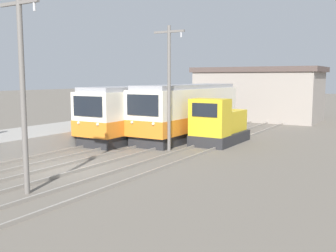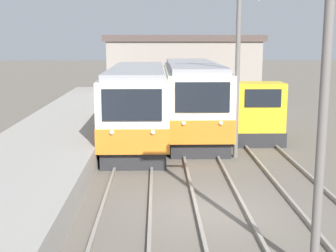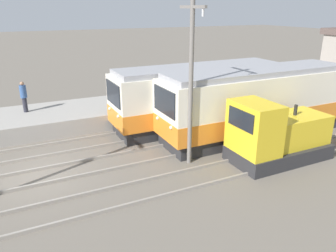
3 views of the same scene
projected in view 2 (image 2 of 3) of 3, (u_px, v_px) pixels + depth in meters
ground_plane at (214, 212)px, 13.80m from camera, size 200.00×200.00×0.00m
platform_left at (0, 198)px, 13.56m from camera, size 4.50×54.00×0.98m
track_left at (126, 210)px, 13.73m from camera, size 1.54×60.00×0.14m
track_center at (221, 209)px, 13.79m from camera, size 1.54×60.00×0.14m
track_right at (321, 209)px, 13.87m from camera, size 1.54×60.00×0.14m
commuter_train_left at (138, 108)px, 22.77m from camera, size 2.84×10.73×3.70m
commuter_train_center at (192, 101)px, 24.80m from camera, size 2.84×11.40×3.81m
shunting_locomotive at (253, 115)px, 23.73m from camera, size 2.40×4.85×3.00m
catenary_mast_near at (325, 93)px, 9.41m from camera, size 2.00×0.20×7.26m
catenary_mast_mid at (238, 65)px, 19.45m from camera, size 2.00×0.20×7.26m
station_building at (183, 68)px, 38.87m from camera, size 12.60×6.30×5.33m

